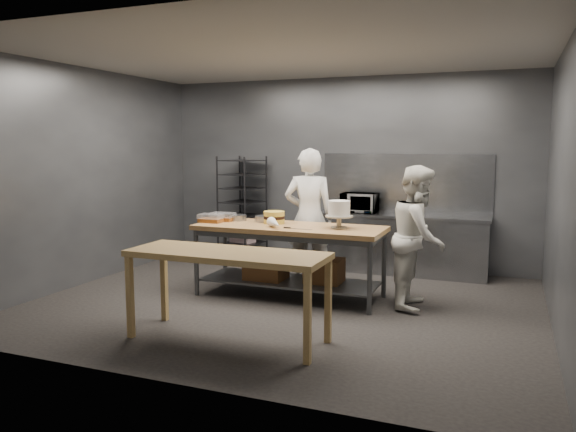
{
  "coord_description": "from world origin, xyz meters",
  "views": [
    {
      "loc": [
        2.52,
        -6.22,
        1.95
      ],
      "look_at": [
        -0.07,
        0.27,
        1.05
      ],
      "focal_mm": 35.0,
      "sensor_mm": 36.0,
      "label": 1
    }
  ],
  "objects_px": {
    "layer_cake": "(274,217)",
    "microwave": "(360,203)",
    "chef_behind": "(309,217)",
    "chef_right": "(418,237)",
    "frosted_cake_stand": "(339,210)",
    "near_counter": "(227,260)",
    "speed_rack": "(242,210)",
    "work_table": "(290,253)"
  },
  "relations": [
    {
      "from": "layer_cake",
      "to": "microwave",
      "type": "bearing_deg",
      "value": 68.32
    },
    {
      "from": "near_counter",
      "to": "frosted_cake_stand",
      "type": "relative_size",
      "value": 5.84
    },
    {
      "from": "work_table",
      "to": "speed_rack",
      "type": "relative_size",
      "value": 1.37
    },
    {
      "from": "chef_right",
      "to": "speed_rack",
      "type": "bearing_deg",
      "value": 61.78
    },
    {
      "from": "chef_behind",
      "to": "chef_right",
      "type": "bearing_deg",
      "value": 150.79
    },
    {
      "from": "chef_right",
      "to": "frosted_cake_stand",
      "type": "bearing_deg",
      "value": 97.83
    },
    {
      "from": "microwave",
      "to": "frosted_cake_stand",
      "type": "height_order",
      "value": "frosted_cake_stand"
    },
    {
      "from": "near_counter",
      "to": "chef_right",
      "type": "height_order",
      "value": "chef_right"
    },
    {
      "from": "near_counter",
      "to": "layer_cake",
      "type": "height_order",
      "value": "layer_cake"
    },
    {
      "from": "frosted_cake_stand",
      "to": "layer_cake",
      "type": "height_order",
      "value": "frosted_cake_stand"
    },
    {
      "from": "work_table",
      "to": "layer_cake",
      "type": "distance_m",
      "value": 0.52
    },
    {
      "from": "near_counter",
      "to": "speed_rack",
      "type": "bearing_deg",
      "value": 114.13
    },
    {
      "from": "layer_cake",
      "to": "speed_rack",
      "type": "bearing_deg",
      "value": 127.72
    },
    {
      "from": "microwave",
      "to": "frosted_cake_stand",
      "type": "distance_m",
      "value": 1.86
    },
    {
      "from": "chef_behind",
      "to": "frosted_cake_stand",
      "type": "distance_m",
      "value": 0.94
    },
    {
      "from": "speed_rack",
      "to": "chef_behind",
      "type": "height_order",
      "value": "chef_behind"
    },
    {
      "from": "near_counter",
      "to": "speed_rack",
      "type": "distance_m",
      "value": 3.84
    },
    {
      "from": "work_table",
      "to": "chef_behind",
      "type": "xyz_separation_m",
      "value": [
        0.02,
        0.69,
        0.38
      ]
    },
    {
      "from": "speed_rack",
      "to": "microwave",
      "type": "distance_m",
      "value": 1.99
    },
    {
      "from": "work_table",
      "to": "chef_behind",
      "type": "height_order",
      "value": "chef_behind"
    },
    {
      "from": "frosted_cake_stand",
      "to": "layer_cake",
      "type": "xyz_separation_m",
      "value": [
        -0.91,
        0.1,
        -0.14
      ]
    },
    {
      "from": "speed_rack",
      "to": "frosted_cake_stand",
      "type": "relative_size",
      "value": 5.11
    },
    {
      "from": "chef_behind",
      "to": "microwave",
      "type": "xyz_separation_m",
      "value": [
        0.41,
        1.17,
        0.1
      ]
    },
    {
      "from": "work_table",
      "to": "layer_cake",
      "type": "height_order",
      "value": "layer_cake"
    },
    {
      "from": "near_counter",
      "to": "microwave",
      "type": "relative_size",
      "value": 3.69
    },
    {
      "from": "microwave",
      "to": "chef_right",
      "type": "bearing_deg",
      "value": -55.61
    },
    {
      "from": "near_counter",
      "to": "chef_behind",
      "type": "bearing_deg",
      "value": 90.1
    },
    {
      "from": "work_table",
      "to": "frosted_cake_stand",
      "type": "height_order",
      "value": "frosted_cake_stand"
    },
    {
      "from": "frosted_cake_stand",
      "to": "near_counter",
      "type": "bearing_deg",
      "value": -109.7
    },
    {
      "from": "near_counter",
      "to": "layer_cake",
      "type": "relative_size",
      "value": 7.34
    },
    {
      "from": "speed_rack",
      "to": "chef_behind",
      "type": "relative_size",
      "value": 0.92
    },
    {
      "from": "chef_behind",
      "to": "layer_cake",
      "type": "relative_size",
      "value": 6.96
    },
    {
      "from": "work_table",
      "to": "frosted_cake_stand",
      "type": "xyz_separation_m",
      "value": [
        0.64,
        0.01,
        0.57
      ]
    },
    {
      "from": "speed_rack",
      "to": "frosted_cake_stand",
      "type": "bearing_deg",
      "value": -38.77
    },
    {
      "from": "chef_right",
      "to": "microwave",
      "type": "distance_m",
      "value": 2.07
    },
    {
      "from": "speed_rack",
      "to": "chef_right",
      "type": "relative_size",
      "value": 1.03
    },
    {
      "from": "work_table",
      "to": "speed_rack",
      "type": "bearing_deg",
      "value": 131.13
    },
    {
      "from": "near_counter",
      "to": "work_table",
      "type": "bearing_deg",
      "value": 90.66
    },
    {
      "from": "layer_cake",
      "to": "frosted_cake_stand",
      "type": "bearing_deg",
      "value": -6.43
    },
    {
      "from": "speed_rack",
      "to": "chef_behind",
      "type": "bearing_deg",
      "value": -34.8
    },
    {
      "from": "work_table",
      "to": "near_counter",
      "type": "distance_m",
      "value": 1.75
    },
    {
      "from": "chef_behind",
      "to": "frosted_cake_stand",
      "type": "xyz_separation_m",
      "value": [
        0.63,
        -0.67,
        0.19
      ]
    }
  ]
}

